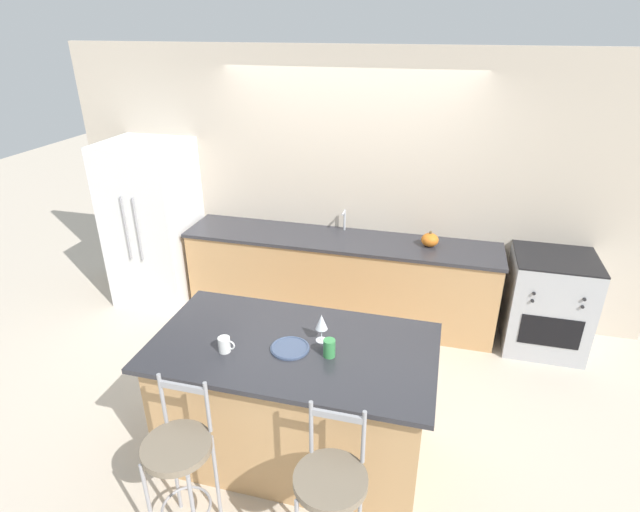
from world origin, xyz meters
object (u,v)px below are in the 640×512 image
Objects in this scene: bar_stool_near at (180,461)px; wine_glass at (322,322)px; refrigerator at (154,223)px; bar_stool_far at (331,494)px; oven_range at (547,302)px; dinner_plate at (290,348)px; coffee_mug at (225,345)px; pumpkin_decoration at (430,240)px; tumbler_cup at (329,348)px.

wine_glass is (0.62, 0.87, 0.50)m from bar_stool_near.
refrigerator is 1.64× the size of bar_stool_far.
oven_range is 2.58m from wine_glass.
bar_stool_near is at bearing -121.35° from dinner_plate.
coffee_mug is (-0.57, -0.27, -0.09)m from wine_glass.
coffee_mug is at bearing -119.02° from pumpkin_decoration.
tumbler_cup is at bearing -130.38° from oven_range.
refrigerator is at bearing 138.76° from dinner_plate.
pumpkin_decoration is (0.78, 2.00, 0.01)m from dinner_plate.
bar_stool_near reaches higher than coffee_mug.
bar_stool_near is at bearing -94.26° from coffee_mug.
bar_stool_near is (1.71, -2.62, -0.29)m from refrigerator.
wine_glass is at bearing 54.67° from bar_stool_near.
bar_stool_near is 0.93m from dinner_plate.
oven_range is 1.25m from pumpkin_decoration.
bar_stool_near is at bearing -134.53° from tumbler_cup.
wine_glass is at bearing 120.60° from tumbler_cup.
pumpkin_decoration is at bearing 65.81° from bar_stool_near.
pumpkin_decoration is (0.52, 2.01, -0.04)m from tumbler_cup.
tumbler_cup is (0.09, -0.15, -0.08)m from wine_glass.
coffee_mug is 0.68m from tumbler_cup.
oven_range is 3.16m from coffee_mug.
tumbler_cup is at bearing 45.47° from bar_stool_near.
coffee_mug is at bearing -48.96° from refrigerator.
bar_stool_near and bar_stool_far have the same top height.
bar_stool_far is (2.61, -2.62, -0.29)m from refrigerator.
wine_glass is at bearing -36.82° from refrigerator.
refrigerator is 2.94m from pumpkin_decoration.
bar_stool_near is 6.53× the size of pumpkin_decoration.
oven_range is 0.88× the size of bar_stool_near.
wine_glass is 0.20m from tumbler_cup.
tumbler_cup is (0.27, -0.01, 0.05)m from dinner_plate.
bar_stool_far reaches higher than oven_range.
wine_glass is (-0.28, 0.87, 0.50)m from bar_stool_far.
refrigerator is 6.93× the size of dinner_plate.
oven_range is 7.86× the size of tumbler_cup.
pumpkin_decoration is at bearing 71.90° from wine_glass.
bar_stool_near is at bearing -114.19° from pumpkin_decoration.
bar_stool_far is at bearing 0.05° from bar_stool_near.
coffee_mug is 0.69× the size of pumpkin_decoration.
refrigerator is 2.87m from dinner_plate.
pumpkin_decoration is (-1.14, 0.05, 0.50)m from oven_range.
pumpkin_decoration is at bearing 75.59° from tumbler_cup.
refrigerator reaches higher than oven_range.
bar_stool_near is 3.01m from pumpkin_decoration.
tumbler_cup reaches higher than pumpkin_decoration.
tumbler_cup reaches higher than coffee_mug.
oven_range is 2.62m from tumbler_cup.
refrigerator is 2.92m from wine_glass.
refrigerator is at bearing 131.04° from coffee_mug.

